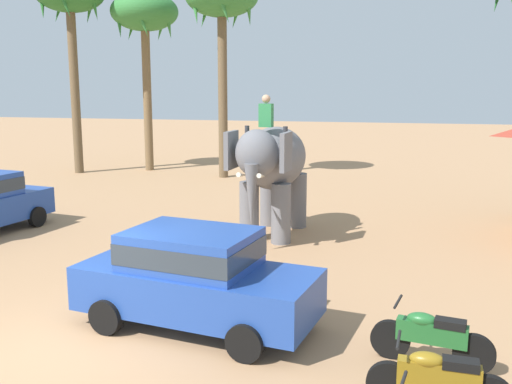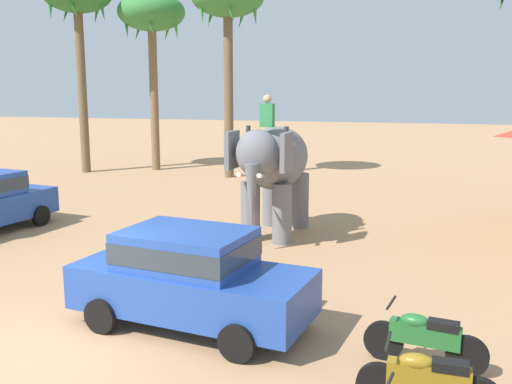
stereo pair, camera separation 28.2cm
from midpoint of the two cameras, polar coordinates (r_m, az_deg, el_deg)
ground_plane at (r=9.93m, az=-18.03°, el=-14.47°), size 120.00×120.00×0.00m
car_sedan_foreground at (r=9.98m, az=-5.73°, el=-8.13°), size 4.31×2.34×1.70m
elephant_with_mahout at (r=15.72m, az=2.29°, el=2.72°), size 1.79×3.92×3.88m
motorcycle_second_in_row at (r=7.93m, az=17.65°, el=-17.33°), size 1.80×0.55×0.94m
motorcycle_mid_row at (r=9.10m, az=17.19°, el=-13.58°), size 1.79×0.57×0.94m
palm_tree_near_hut at (r=29.06m, az=-16.96°, el=17.71°), size 3.20×3.20×9.21m
palm_tree_left_of_road at (r=29.05m, az=-10.00°, el=16.62°), size 3.20×3.20×8.47m
palm_tree_far_back at (r=26.34m, az=-2.48°, el=18.17°), size 3.20×3.20×8.84m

